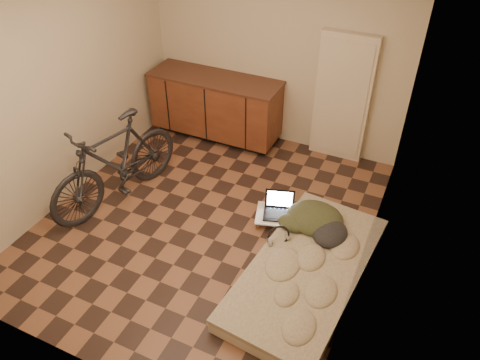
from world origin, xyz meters
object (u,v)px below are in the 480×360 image
at_px(lap_desk, 283,215).
at_px(futon, 307,271).
at_px(bicycle, 115,158).
at_px(laptop, 279,209).

bearing_deg(lap_desk, futon, -70.06).
distance_m(bicycle, futon, 2.49).
height_order(futon, laptop, laptop).
bearing_deg(laptop, lap_desk, -29.58).
bearing_deg(bicycle, laptop, 27.87).
distance_m(bicycle, laptop, 1.96).
relative_size(lap_desk, laptop, 1.70).
xyz_separation_m(futon, lap_desk, (-0.51, 0.69, -0.00)).
xyz_separation_m(bicycle, laptop, (1.86, 0.45, -0.44)).
bearing_deg(futon, laptop, 134.92).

